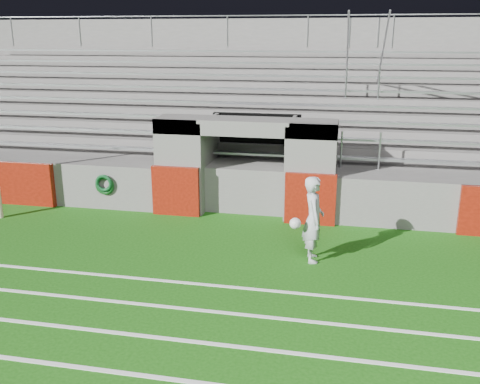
# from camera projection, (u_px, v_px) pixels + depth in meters

# --- Properties ---
(ground) EXTENTS (90.00, 90.00, 0.00)m
(ground) POSITION_uv_depth(u_px,v_px,m) (214.00, 264.00, 11.44)
(ground) COLOR #154D0C
(ground) RESTS_ON ground
(stadium_structure) EXTENTS (26.00, 8.48, 5.42)m
(stadium_structure) POSITION_uv_depth(u_px,v_px,m) (270.00, 132.00, 18.50)
(stadium_structure) COLOR #595755
(stadium_structure) RESTS_ON ground
(goalkeeper_with_ball) EXTENTS (0.76, 0.78, 1.88)m
(goalkeeper_with_ball) POSITION_uv_depth(u_px,v_px,m) (313.00, 219.00, 11.38)
(goalkeeper_with_ball) COLOR #ABAFB5
(goalkeeper_with_ball) RESTS_ON ground
(hose_coil) EXTENTS (0.56, 0.15, 0.59)m
(hose_coil) POSITION_uv_depth(u_px,v_px,m) (104.00, 184.00, 14.72)
(hose_coil) COLOR #0B3A12
(hose_coil) RESTS_ON ground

